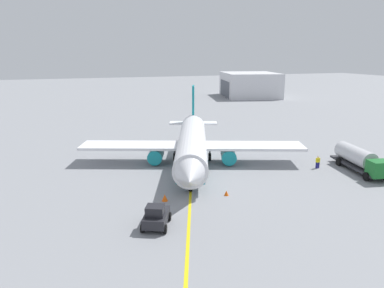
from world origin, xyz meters
TOP-DOWN VIEW (x-y plane):
  - ground_plane at (0.00, 0.00)m, footprint 400.00×400.00m
  - airplane at (-0.43, 0.16)m, footprint 32.39×31.66m
  - fuel_tanker at (10.43, 20.11)m, footprint 10.57×4.39m
  - pushback_tug at (17.30, -9.50)m, footprint 4.10×3.50m
  - refueling_worker at (7.40, 15.82)m, footprint 0.49×0.60m
  - safety_cone_nose at (12.46, -0.26)m, footprint 0.51×0.51m
  - safety_cone_wingtip at (11.72, -7.19)m, footprint 0.67×0.67m
  - distant_hangar at (-73.44, 47.93)m, footprint 25.66×22.92m
  - taxi_line_marking at (0.00, 0.00)m, footprint 70.51×26.04m

SIDE VIEW (x-z plane):
  - ground_plane at x=0.00m, z-range 0.00..0.00m
  - taxi_line_marking at x=0.00m, z-range 0.00..0.01m
  - safety_cone_nose at x=12.46m, z-range 0.00..0.57m
  - safety_cone_wingtip at x=11.72m, z-range 0.00..0.74m
  - refueling_worker at x=7.40m, z-range -0.03..1.68m
  - pushback_tug at x=17.30m, z-range -0.09..2.11m
  - fuel_tanker at x=10.43m, z-range 0.15..3.30m
  - airplane at x=-0.43m, z-range -2.18..7.81m
  - distant_hangar at x=-73.44m, z-range -0.01..8.64m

